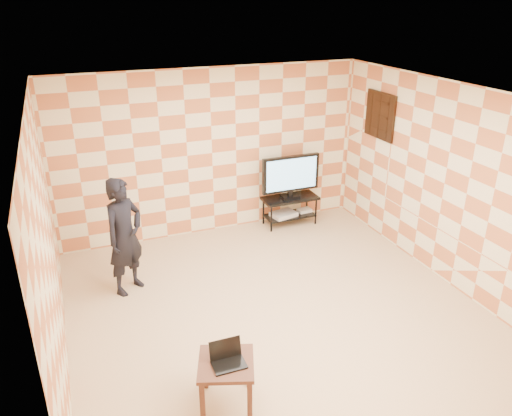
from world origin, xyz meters
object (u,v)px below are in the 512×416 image
object	(u,v)px
tv_stand	(290,204)
tv	(291,175)
side_table	(226,370)
person	(125,236)

from	to	relation	value
tv_stand	tv	distance (m)	0.54
tv	side_table	distance (m)	4.26
tv	person	bearing A→B (deg)	-159.47
tv_stand	tv	bearing A→B (deg)	-89.66
side_table	tv_stand	bearing A→B (deg)	56.40
tv_stand	side_table	bearing A→B (deg)	-123.60
side_table	person	size ratio (longest dim) A/B	0.42
side_table	person	xyz separation A→B (m)	(-0.56, 2.44, 0.39)
person	tv	bearing A→B (deg)	-15.87
tv_stand	side_table	world-z (taller)	same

